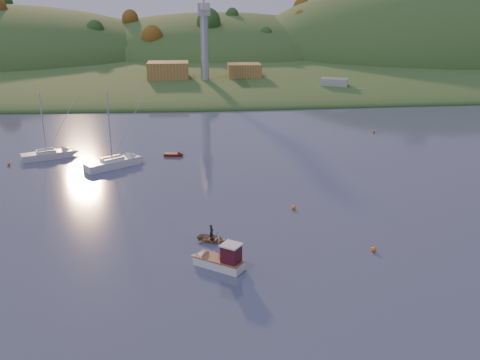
{
  "coord_description": "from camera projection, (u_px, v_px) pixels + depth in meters",
  "views": [
    {
      "loc": [
        -1.55,
        -25.92,
        23.73
      ],
      "look_at": [
        3.56,
        31.29,
        4.1
      ],
      "focal_mm": 40.0,
      "sensor_mm": 36.0,
      "label": 1
    }
  ],
  "objects": [
    {
      "name": "far_shore",
      "position": [
        195.0,
        51.0,
        249.02
      ],
      "size": [
        620.0,
        220.0,
        1.5
      ],
      "primitive_type": "cube",
      "color": "#324E1F",
      "rests_on": "ground"
    },
    {
      "name": "shore_slope",
      "position": [
        196.0,
        69.0,
        187.76
      ],
      "size": [
        640.0,
        150.0,
        7.0
      ],
      "primitive_type": "ellipsoid",
      "color": "#324E1F",
      "rests_on": "ground"
    },
    {
      "name": "hill_center",
      "position": [
        218.0,
        56.0,
        231.01
      ],
      "size": [
        140.0,
        120.0,
        36.0
      ],
      "primitive_type": "ellipsoid",
      "color": "#324E1F",
      "rests_on": "ground"
    },
    {
      "name": "hill_right",
      "position": [
        422.0,
        57.0,
        224.02
      ],
      "size": [
        150.0,
        130.0,
        60.0
      ],
      "primitive_type": "ellipsoid",
      "color": "#324E1F",
      "rests_on": "ground"
    },
    {
      "name": "hillside_trees",
      "position": [
        196.0,
        62.0,
        206.61
      ],
      "size": [
        280.0,
        50.0,
        32.0
      ],
      "primitive_type": null,
      "color": "#224F1C",
      "rests_on": "ground"
    },
    {
      "name": "wharf",
      "position": [
        216.0,
        84.0,
        147.26
      ],
      "size": [
        42.0,
        16.0,
        2.4
      ],
      "primitive_type": "cube",
      "color": "slate",
      "rests_on": "ground"
    },
    {
      "name": "shed_west",
      "position": [
        168.0,
        71.0,
        145.94
      ],
      "size": [
        11.0,
        8.0,
        4.8
      ],
      "primitive_type": "cube",
      "color": "olive",
      "rests_on": "wharf"
    },
    {
      "name": "shed_east",
      "position": [
        244.0,
        71.0,
        148.78
      ],
      "size": [
        9.0,
        7.0,
        4.0
      ],
      "primitive_type": "cube",
      "color": "olive",
      "rests_on": "wharf"
    },
    {
      "name": "dock_crane",
      "position": [
        204.0,
        24.0,
        138.44
      ],
      "size": [
        3.2,
        28.0,
        20.3
      ],
      "color": "#B7B7BC",
      "rests_on": "wharf"
    },
    {
      "name": "fishing_boat",
      "position": [
        216.0,
        259.0,
        49.55
      ],
      "size": [
        5.52,
        4.59,
        3.53
      ],
      "rotation": [
        0.0,
        0.0,
        2.53
      ],
      "color": "white",
      "rests_on": "ground"
    },
    {
      "name": "sailboat_near",
      "position": [
        112.0,
        162.0,
        78.65
      ],
      "size": [
        8.13,
        6.78,
        11.41
      ],
      "rotation": [
        0.0,
        0.0,
        0.62
      ],
      "color": "white",
      "rests_on": "ground"
    },
    {
      "name": "sailboat_far",
      "position": [
        47.0,
        154.0,
        83.01
      ],
      "size": [
        7.72,
        5.02,
        10.33
      ],
      "rotation": [
        0.0,
        0.0,
        0.41
      ],
      "color": "silver",
      "rests_on": "ground"
    },
    {
      "name": "canoe",
      "position": [
        212.0,
        239.0,
        54.8
      ],
      "size": [
        3.65,
        3.28,
        0.62
      ],
      "primitive_type": "imported",
      "rotation": [
        0.0,
        0.0,
        1.1
      ],
      "color": "#A08058",
      "rests_on": "ground"
    },
    {
      "name": "paddler",
      "position": [
        211.0,
        234.0,
        54.64
      ],
      "size": [
        0.6,
        0.69,
        1.58
      ],
      "primitive_type": "imported",
      "rotation": [
        0.0,
        0.0,
        1.1
      ],
      "color": "black",
      "rests_on": "ground"
    },
    {
      "name": "red_tender",
      "position": [
        177.0,
        155.0,
        84.37
      ],
      "size": [
        3.27,
        1.48,
        1.07
      ],
      "rotation": [
        0.0,
        0.0,
        -0.13
      ],
      "color": "#56130C",
      "rests_on": "ground"
    },
    {
      "name": "work_vessel",
      "position": [
        334.0,
        89.0,
        138.16
      ],
      "size": [
        16.86,
        10.72,
        4.08
      ],
      "rotation": [
        0.0,
        0.0,
        -0.35
      ],
      "color": "slate",
      "rests_on": "ground"
    },
    {
      "name": "buoy_0",
      "position": [
        374.0,
        249.0,
        52.57
      ],
      "size": [
        0.5,
        0.5,
        0.5
      ],
      "primitive_type": "sphere",
      "color": "orange",
      "rests_on": "ground"
    },
    {
      "name": "buoy_1",
      "position": [
        294.0,
        207.0,
        63.1
      ],
      "size": [
        0.5,
        0.5,
        0.5
      ],
      "primitive_type": "sphere",
      "color": "orange",
      "rests_on": "ground"
    },
    {
      "name": "buoy_2",
      "position": [
        9.0,
        164.0,
        79.63
      ],
      "size": [
        0.5,
        0.5,
        0.5
      ],
      "primitive_type": "sphere",
      "color": "orange",
      "rests_on": "ground"
    },
    {
      "name": "buoy_3",
      "position": [
        110.0,
        156.0,
        83.8
      ],
      "size": [
        0.5,
        0.5,
        0.5
      ],
      "primitive_type": "sphere",
      "color": "orange",
      "rests_on": "ground"
    },
    {
      "name": "buoy_4",
      "position": [
        374.0,
        131.0,
        99.05
      ],
      "size": [
        0.5,
        0.5,
        0.5
      ],
      "primitive_type": "sphere",
      "color": "orange",
      "rests_on": "ground"
    }
  ]
}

